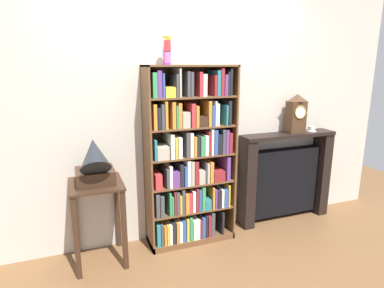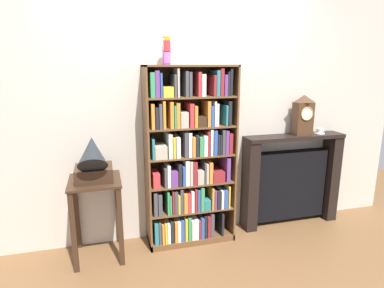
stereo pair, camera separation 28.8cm
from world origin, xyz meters
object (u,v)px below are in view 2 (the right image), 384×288
Objects in this scene: cup_stack at (166,51)px; mantel_clock at (303,115)px; fireplace_mantel at (290,180)px; bookshelf at (189,163)px; side_table_left at (96,202)px; gramophone at (93,161)px; teacup_with_saucer at (320,131)px.

cup_stack reaches higher than mantel_clock.
mantel_clock is at bearing -15.26° from fireplace_mantel.
fireplace_mantel is (1.21, 0.08, -0.32)m from bookshelf.
bookshelf is at bearing 3.90° from side_table_left.
fireplace_mantel is at bearing 164.74° from mantel_clock.
mantel_clock reaches higher than fireplace_mantel.
fireplace_mantel reaches higher than side_table_left.
gramophone is 0.42× the size of fireplace_mantel.
side_table_left is at bearing -172.16° from cup_stack.
cup_stack is at bearing -179.10° from mantel_clock.
teacup_with_saucer is at bearing -3.56° from fireplace_mantel.
teacup_with_saucer is (2.43, 0.18, 0.10)m from gramophone.
cup_stack reaches higher than fireplace_mantel.
mantel_clock is (2.19, 0.12, 0.71)m from side_table_left.
teacup_with_saucer is (2.43, 0.12, 0.51)m from side_table_left.
gramophone is at bearing -175.83° from teacup_with_saucer.
mantel_clock is at bearing 2.60° from bookshelf.
cup_stack is 0.51× the size of gramophone.
side_table_left is at bearing -176.10° from bookshelf.
bookshelf is at bearing -176.20° from fireplace_mantel.
fireplace_mantel is (2.11, 0.20, -0.46)m from gramophone.
side_table_left is 1.77× the size of mantel_clock.
bookshelf is 0.92m from gramophone.
gramophone reaches higher than teacup_with_saucer.
bookshelf reaches higher than gramophone.
cup_stack is 1.53m from side_table_left.
cup_stack reaches higher than gramophone.
fireplace_mantel is 2.62× the size of mantel_clock.
gramophone is (-0.91, -0.12, 0.13)m from bookshelf.
bookshelf is 1.25m from fireplace_mantel.
cup_stack is at bearing -178.17° from fireplace_mantel.
cup_stack reaches higher than side_table_left.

